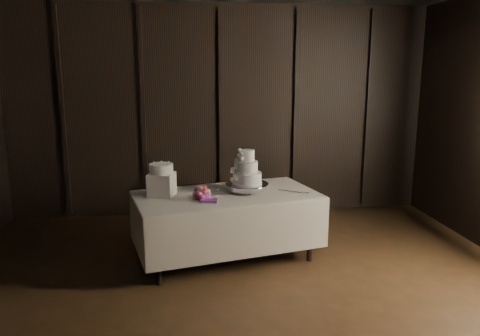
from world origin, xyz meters
name	(u,v)px	position (x,y,z in m)	size (l,w,h in m)	color
room	(258,157)	(0.00, 0.00, 1.50)	(6.08, 7.08, 3.08)	black
display_table	(227,224)	(-0.08, 1.73, 0.42)	(2.18, 1.48, 0.76)	beige
cake_stand	(247,187)	(0.16, 1.81, 0.81)	(0.48, 0.48, 0.09)	silver
wedding_cake	(245,171)	(0.13, 1.80, 1.00)	(0.37, 0.32, 0.38)	white
bouquet	(204,193)	(-0.34, 1.55, 0.82)	(0.28, 0.38, 0.18)	#E84F68
box_pedestal	(162,185)	(-0.78, 1.74, 0.89)	(0.26, 0.26, 0.25)	white
small_cake	(161,169)	(-0.78, 1.74, 1.06)	(0.26, 0.26, 0.10)	white
cake_knife	(290,191)	(0.64, 1.74, 0.77)	(0.37, 0.02, 0.01)	silver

